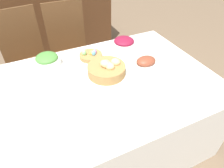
% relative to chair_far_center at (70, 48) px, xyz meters
% --- Properties ---
extents(ground_plane, '(12.00, 12.00, 0.00)m').
position_rel_chair_far_center_xyz_m(ground_plane, '(0.01, -0.93, -0.54)').
color(ground_plane, brown).
extents(dining_table, '(1.67, 1.15, 0.72)m').
position_rel_chair_far_center_xyz_m(dining_table, '(0.01, -0.93, -0.18)').
color(dining_table, silver).
rests_on(dining_table, ground).
extents(chair_far_center, '(0.43, 0.43, 1.02)m').
position_rel_chair_far_center_xyz_m(chair_far_center, '(0.00, 0.00, 0.00)').
color(chair_far_center, brown).
rests_on(chair_far_center, ground).
extents(chair_far_left, '(0.46, 0.46, 1.02)m').
position_rel_chair_far_center_xyz_m(chair_far_left, '(-0.47, -0.00, 0.00)').
color(chair_far_left, brown).
rests_on(chair_far_left, ground).
extents(sideboard, '(1.54, 0.44, 0.93)m').
position_rel_chair_far_center_xyz_m(sideboard, '(0.11, 1.02, -0.07)').
color(sideboard, '#4C2D19').
rests_on(sideboard, ground).
extents(bread_basket, '(0.29, 0.29, 0.13)m').
position_rel_chair_far_center_xyz_m(bread_basket, '(0.07, -0.84, 0.23)').
color(bread_basket, '#9E7542').
rests_on(bread_basket, dining_table).
extents(egg_basket, '(0.20, 0.20, 0.08)m').
position_rel_chair_far_center_xyz_m(egg_basket, '(0.05, -0.57, 0.21)').
color(egg_basket, '#9E7542').
rests_on(egg_basket, dining_table).
extents(ham_platter, '(0.26, 0.18, 0.07)m').
position_rel_chair_far_center_xyz_m(ham_platter, '(0.42, -0.86, 0.21)').
color(ham_platter, white).
rests_on(ham_platter, dining_table).
extents(green_salad_bowl, '(0.21, 0.21, 0.10)m').
position_rel_chair_far_center_xyz_m(green_salad_bowl, '(-0.31, -0.52, 0.23)').
color(green_salad_bowl, white).
rests_on(green_salad_bowl, dining_table).
extents(beet_salad_bowl, '(0.22, 0.22, 0.10)m').
position_rel_chair_far_center_xyz_m(beet_salad_bowl, '(0.38, -0.54, 0.23)').
color(beet_salad_bowl, white).
rests_on(beet_salad_bowl, dining_table).
extents(dinner_plate, '(0.24, 0.24, 0.01)m').
position_rel_chair_far_center_xyz_m(dinner_plate, '(0.02, -1.32, 0.19)').
color(dinner_plate, white).
rests_on(dinner_plate, dining_table).
extents(fork, '(0.01, 0.20, 0.00)m').
position_rel_chair_far_center_xyz_m(fork, '(-0.13, -1.32, 0.19)').
color(fork, silver).
rests_on(fork, dining_table).
extents(knife, '(0.01, 0.20, 0.00)m').
position_rel_chair_far_center_xyz_m(knife, '(0.16, -1.32, 0.19)').
color(knife, silver).
rests_on(knife, dining_table).
extents(spoon, '(0.01, 0.20, 0.00)m').
position_rel_chair_far_center_xyz_m(spoon, '(0.19, -1.32, 0.19)').
color(spoon, silver).
rests_on(spoon, dining_table).
extents(drinking_cup, '(0.08, 0.08, 0.07)m').
position_rel_chair_far_center_xyz_m(drinking_cup, '(0.24, -1.15, 0.22)').
color(drinking_cup, silver).
rests_on(drinking_cup, dining_table).
extents(butter_dish, '(0.11, 0.07, 0.03)m').
position_rel_chair_far_center_xyz_m(butter_dish, '(-0.23, -1.12, 0.20)').
color(butter_dish, white).
rests_on(butter_dish, dining_table).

